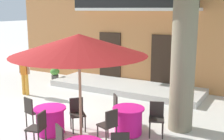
# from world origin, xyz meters

# --- Properties ---
(ground_plane) EXTENTS (120.00, 120.00, 0.00)m
(ground_plane) POSITION_xyz_m (0.00, 0.00, 0.00)
(ground_plane) COLOR silver
(building_facade) EXTENTS (13.00, 5.09, 7.50)m
(building_facade) POSITION_xyz_m (0.62, 6.99, 3.75)
(building_facade) COLOR #CC844C
(building_facade) RESTS_ON ground
(entrance_step_platform) EXTENTS (6.44, 2.04, 0.25)m
(entrance_step_platform) POSITION_xyz_m (0.62, 3.98, 0.12)
(entrance_step_platform) COLOR silver
(entrance_step_platform) RESTS_ON ground
(cafe_table_middle) EXTENTS (0.86, 0.86, 0.76)m
(cafe_table_middle) POSITION_xyz_m (2.69, 0.04, 0.39)
(cafe_table_middle) COLOR #DB1984
(cafe_table_middle) RESTS_ON ground
(cafe_chair_middle_0) EXTENTS (0.51, 0.51, 0.91)m
(cafe_chair_middle_0) POSITION_xyz_m (2.51, -0.69, 0.53)
(cafe_chair_middle_0) COLOR #2D2823
(cafe_chair_middle_0) RESTS_ON ground
(cafe_chair_middle_1) EXTENTS (0.52, 0.52, 0.91)m
(cafe_chair_middle_1) POSITION_xyz_m (3.37, 0.38, 0.53)
(cafe_chair_middle_1) COLOR #2D2823
(cafe_chair_middle_1) RESTS_ON ground
(cafe_chair_middle_2) EXTENTS (0.57, 0.57, 0.91)m
(cafe_chair_middle_2) POSITION_xyz_m (2.13, 0.54, 0.53)
(cafe_chair_middle_2) COLOR #2D2823
(cafe_chair_middle_2) RESTS_ON ground
(cafe_table_front) EXTENTS (0.86, 0.86, 0.76)m
(cafe_table_front) POSITION_xyz_m (0.84, -0.98, 0.39)
(cafe_table_front) COLOR #DB1984
(cafe_table_front) RESTS_ON ground
(cafe_chair_front_0) EXTENTS (0.47, 0.47, 0.91)m
(cafe_chair_front_0) POSITION_xyz_m (0.09, -0.90, 0.53)
(cafe_chair_front_0) COLOR #2D2823
(cafe_chair_front_0) RESTS_ON ground
(cafe_chair_front_1) EXTENTS (0.48, 0.48, 0.91)m
(cafe_chair_front_1) POSITION_xyz_m (1.08, -1.69, 0.53)
(cafe_chair_front_1) COLOR #2D2823
(cafe_chair_front_1) RESTS_ON ground
(cafe_chair_front_2) EXTENTS (0.57, 0.57, 0.91)m
(cafe_chair_front_2) POSITION_xyz_m (1.30, -0.38, 0.53)
(cafe_chair_front_2) COLOR #2D2823
(cafe_chair_front_2) RESTS_ON ground
(cafe_umbrella) EXTENTS (2.90, 2.90, 2.85)m
(cafe_umbrella) POSITION_xyz_m (2.37, -1.70, 2.61)
(cafe_umbrella) COLOR #997A56
(cafe_umbrella) RESTS_ON ground
(ground_planter_left) EXTENTS (0.43, 0.43, 0.63)m
(ground_planter_left) POSITION_xyz_m (-2.95, 3.69, 0.35)
(ground_planter_left) COLOR #47423D
(ground_planter_left) RESTS_ON ground
(pedestrian_near_entrance) EXTENTS (0.53, 0.40, 1.64)m
(pedestrian_near_entrance) POSITION_xyz_m (-2.53, 1.41, 0.92)
(pedestrian_near_entrance) COLOR gold
(pedestrian_near_entrance) RESTS_ON ground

